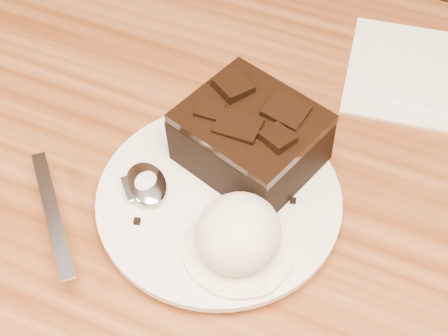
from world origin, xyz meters
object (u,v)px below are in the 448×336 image
at_px(brownie, 250,140).
at_px(napkin, 421,73).
at_px(spoon, 146,185).
at_px(plate, 219,201).
at_px(ice_cream_scoop, 239,234).

bearing_deg(brownie, napkin, 58.40).
xyz_separation_m(brownie, napkin, (0.11, 0.17, -0.04)).
bearing_deg(napkin, spoon, -125.86).
xyz_separation_m(plate, napkin, (0.11, 0.22, -0.01)).
relative_size(plate, brownie, 1.93).
bearing_deg(brownie, spoon, -135.71).
bearing_deg(spoon, brownie, 0.41).
relative_size(brownie, napkin, 0.74).
xyz_separation_m(plate, spoon, (-0.06, -0.02, 0.01)).
bearing_deg(napkin, plate, -117.76).
xyz_separation_m(spoon, napkin, (0.17, 0.24, -0.02)).
height_order(ice_cream_scoop, napkin, ice_cream_scoop).
height_order(brownie, napkin, brownie).
relative_size(brownie, ice_cream_scoop, 1.54).
height_order(ice_cream_scoop, spoon, ice_cream_scoop).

